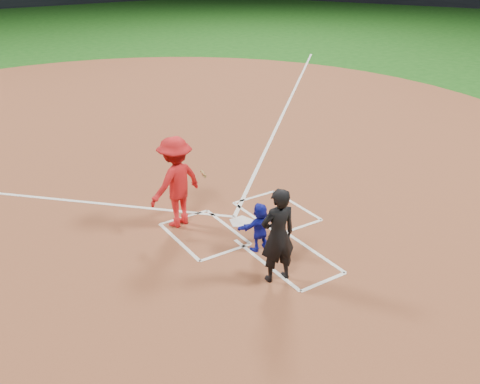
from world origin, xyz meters
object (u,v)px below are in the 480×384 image
home_plate (241,222)px  catcher (260,227)px  batter_at_plate (176,182)px  umpire (278,235)px

home_plate → catcher: size_ratio=0.58×
batter_at_plate → home_plate: bearing=-30.0°
catcher → umpire: bearing=70.5°
catcher → umpire: umpire is taller
catcher → home_plate: bearing=-106.2°
home_plate → umpire: 2.50m
umpire → home_plate: bearing=-98.2°
umpire → batter_at_plate: 3.00m
home_plate → batter_at_plate: size_ratio=0.29×
umpire → catcher: bearing=-99.9°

